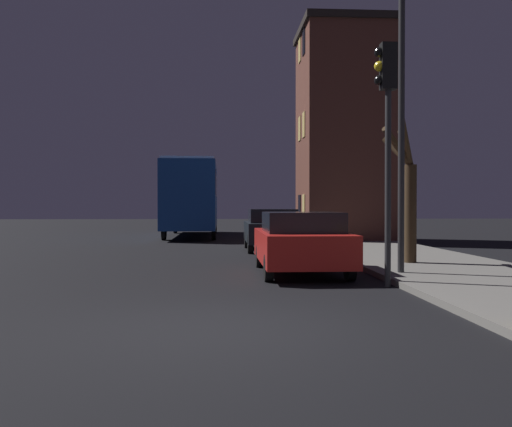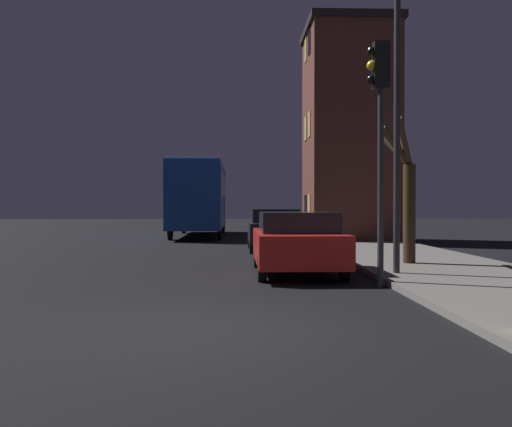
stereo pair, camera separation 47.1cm
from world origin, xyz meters
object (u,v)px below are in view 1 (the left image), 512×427
object	(u,v)px
bus	(192,193)
streetlamp	(379,36)
car_near_lane	(301,241)
car_mid_lane	(272,229)
bare_tree	(407,193)
traffic_light	(387,113)

from	to	relation	value
bus	streetlamp	bearing A→B (deg)	-74.19
car_near_lane	car_mid_lane	size ratio (longest dim) A/B	1.11
streetlamp	car_mid_lane	size ratio (longest dim) A/B	1.76
streetlamp	bare_tree	xyz separation A→B (m)	(1.34, 2.07, -3.37)
traffic_light	car_mid_lane	world-z (taller)	traffic_light
streetlamp	bare_tree	world-z (taller)	streetlamp
traffic_light	bus	bearing A→B (deg)	104.09
car_near_lane	bus	bearing A→B (deg)	101.45
streetlamp	car_near_lane	bearing A→B (deg)	150.05
traffic_light	car_mid_lane	xyz separation A→B (m)	(-1.44, 9.07, -2.60)
streetlamp	car_mid_lane	distance (m)	9.09
traffic_light	car_mid_lane	size ratio (longest dim) A/B	1.23
bus	car_near_lane	world-z (taller)	bus
traffic_light	car_near_lane	distance (m)	3.72
car_near_lane	traffic_light	bearing A→B (deg)	-58.90
car_near_lane	car_mid_lane	bearing A→B (deg)	90.62
streetlamp	bus	xyz separation A→B (m)	(-4.91, 17.34, -3.05)
bus	car_near_lane	distance (m)	16.82
bare_tree	car_mid_lane	xyz separation A→B (m)	(-2.99, 5.65, -1.12)
bare_tree	bus	size ratio (longest dim) A/B	0.36
streetlamp	car_mid_lane	world-z (taller)	streetlamp
traffic_light	bus	xyz separation A→B (m)	(-4.69, 18.68, -1.16)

